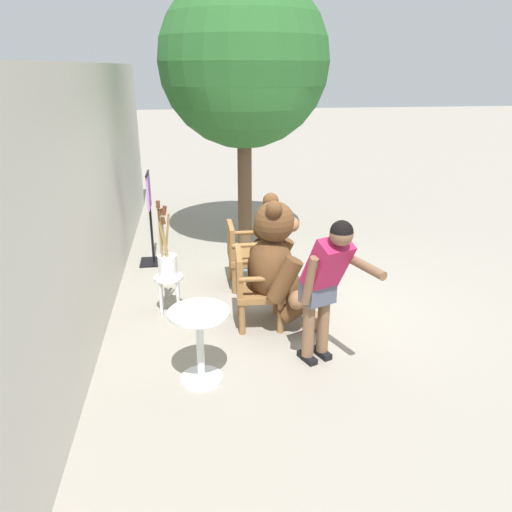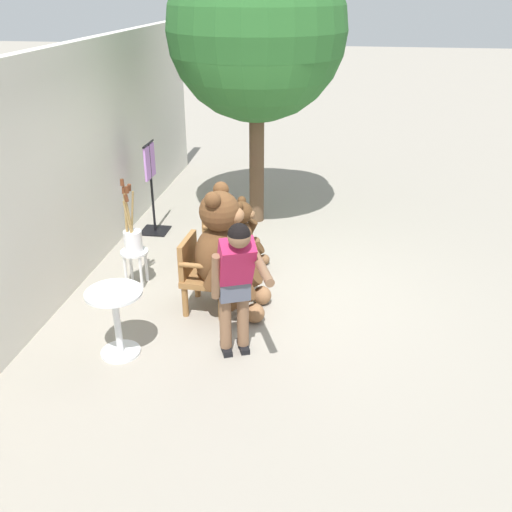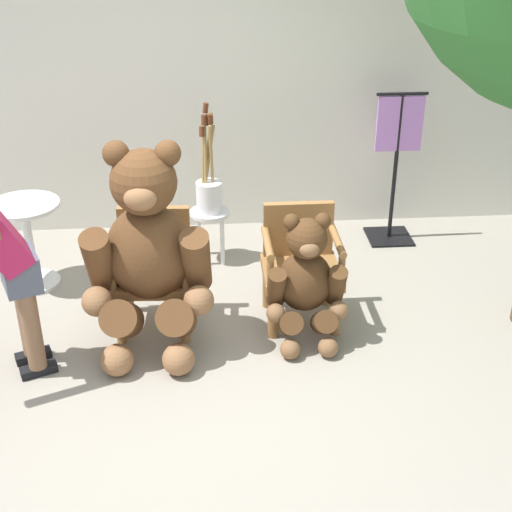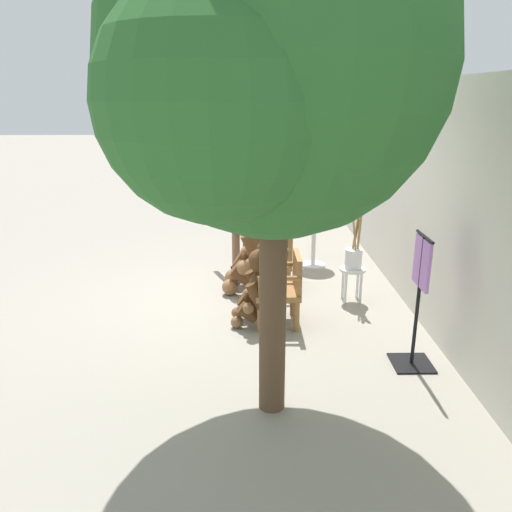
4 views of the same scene
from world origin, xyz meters
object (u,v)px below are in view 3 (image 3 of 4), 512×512
at_px(teddy_bear_small, 306,281).
at_px(round_side_table, 28,235).
at_px(wooden_chair_right, 300,262).
at_px(clothing_display_stand, 396,165).
at_px(teddy_bear_large, 148,251).
at_px(white_stool, 210,222).
at_px(wooden_chair_left, 154,267).
at_px(brush_bucket, 209,189).

distance_m(teddy_bear_small, round_side_table, 2.29).
distance_m(wooden_chair_right, clothing_display_stand, 1.63).
height_order(teddy_bear_large, white_stool, teddy_bear_large).
relative_size(wooden_chair_left, round_side_table, 1.19).
xyz_separation_m(wooden_chair_right, white_stool, (-0.65, 0.96, -0.11)).
height_order(wooden_chair_right, clothing_display_stand, clothing_display_stand).
xyz_separation_m(wooden_chair_right, brush_bucket, (-0.65, 0.97, 0.20)).
bearing_deg(wooden_chair_left, teddy_bear_small, -15.32).
distance_m(wooden_chair_left, teddy_bear_large, 0.37).
bearing_deg(round_side_table, teddy_bear_small, -23.80).
relative_size(wooden_chair_left, clothing_display_stand, 0.63).
xyz_separation_m(wooden_chair_left, wooden_chair_right, (1.07, 0.00, 0.00)).
relative_size(brush_bucket, round_side_table, 1.27).
xyz_separation_m(wooden_chair_left, white_stool, (0.42, 0.96, -0.11)).
distance_m(brush_bucket, round_side_table, 1.50).
bearing_deg(brush_bucket, wooden_chair_right, -56.02).
bearing_deg(white_stool, round_side_table, -167.18).
relative_size(teddy_bear_large, clothing_display_stand, 1.09).
distance_m(wooden_chair_right, round_side_table, 2.19).
relative_size(teddy_bear_small, white_stool, 2.09).
distance_m(teddy_bear_small, brush_bucket, 1.43).
relative_size(teddy_bear_small, clothing_display_stand, 0.71).
bearing_deg(wooden_chair_right, brush_bucket, 123.98).
xyz_separation_m(wooden_chair_left, round_side_table, (-1.03, 0.63, -0.01)).
bearing_deg(teddy_bear_small, wooden_chair_right, 90.11).
height_order(white_stool, brush_bucket, brush_bucket).
height_order(round_side_table, clothing_display_stand, clothing_display_stand).
height_order(teddy_bear_large, teddy_bear_small, teddy_bear_large).
bearing_deg(teddy_bear_small, round_side_table, 156.20).
distance_m(wooden_chair_right, teddy_bear_small, 0.29).
relative_size(wooden_chair_left, teddy_bear_small, 0.89).
bearing_deg(white_stool, wooden_chair_right, -55.96).
bearing_deg(brush_bucket, wooden_chair_left, -113.53).
bearing_deg(round_side_table, wooden_chair_left, -31.61).
bearing_deg(brush_bucket, teddy_bear_large, -109.24).
xyz_separation_m(white_stool, brush_bucket, (-0.00, 0.00, 0.30)).
xyz_separation_m(wooden_chair_right, clothing_display_stand, (1.00, 1.25, 0.26)).
height_order(teddy_bear_small, brush_bucket, brush_bucket).
relative_size(wooden_chair_right, clothing_display_stand, 0.63).
distance_m(white_stool, clothing_display_stand, 1.72).
xyz_separation_m(wooden_chair_right, teddy_bear_large, (-1.08, -0.26, 0.26)).
height_order(brush_bucket, round_side_table, brush_bucket).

